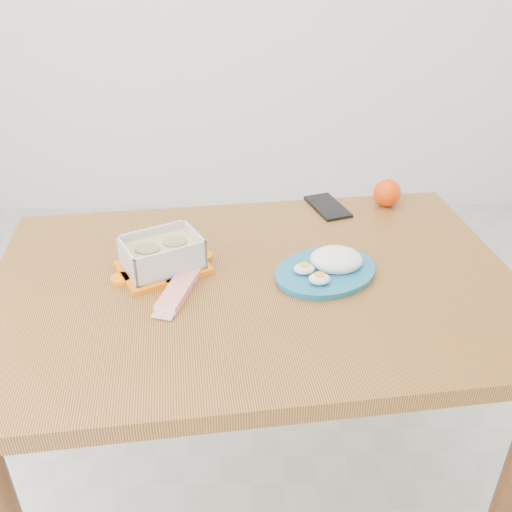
{
  "coord_description": "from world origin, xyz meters",
  "views": [
    {
      "loc": [
        0.09,
        -1.19,
        1.44
      ],
      "look_at": [
        0.11,
        -0.14,
        0.81
      ],
      "focal_mm": 40.0,
      "sensor_mm": 36.0,
      "label": 1
    }
  ],
  "objects_px": {
    "dining_table": "(256,318)",
    "rice_plate": "(329,266)",
    "smartphone": "(328,207)",
    "food_container": "(162,255)",
    "orange_fruit": "(387,193)"
  },
  "relations": [
    {
      "from": "dining_table",
      "to": "rice_plate",
      "type": "relative_size",
      "value": 3.84
    },
    {
      "from": "smartphone",
      "to": "rice_plate",
      "type": "bearing_deg",
      "value": -115.72
    },
    {
      "from": "food_container",
      "to": "rice_plate",
      "type": "distance_m",
      "value": 0.37
    },
    {
      "from": "food_container",
      "to": "orange_fruit",
      "type": "distance_m",
      "value": 0.65
    },
    {
      "from": "dining_table",
      "to": "smartphone",
      "type": "xyz_separation_m",
      "value": [
        0.2,
        0.35,
        0.11
      ]
    },
    {
      "from": "orange_fruit",
      "to": "food_container",
      "type": "bearing_deg",
      "value": -150.96
    },
    {
      "from": "dining_table",
      "to": "orange_fruit",
      "type": "height_order",
      "value": "orange_fruit"
    },
    {
      "from": "dining_table",
      "to": "smartphone",
      "type": "relative_size",
      "value": 8.14
    },
    {
      "from": "food_container",
      "to": "rice_plate",
      "type": "height_order",
      "value": "food_container"
    },
    {
      "from": "dining_table",
      "to": "smartphone",
      "type": "height_order",
      "value": "smartphone"
    },
    {
      "from": "food_container",
      "to": "orange_fruit",
      "type": "bearing_deg",
      "value": 1.02
    },
    {
      "from": "dining_table",
      "to": "food_container",
      "type": "height_order",
      "value": "food_container"
    },
    {
      "from": "food_container",
      "to": "rice_plate",
      "type": "bearing_deg",
      "value": -31.95
    },
    {
      "from": "dining_table",
      "to": "orange_fruit",
      "type": "xyz_separation_m",
      "value": [
        0.36,
        0.36,
        0.14
      ]
    },
    {
      "from": "food_container",
      "to": "dining_table",
      "type": "bearing_deg",
      "value": -40.36
    }
  ]
}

